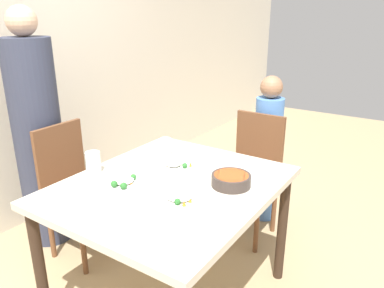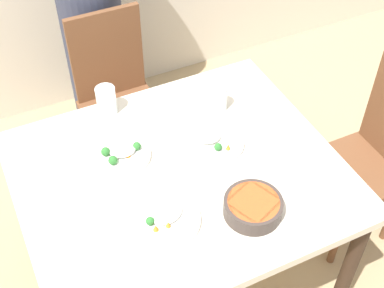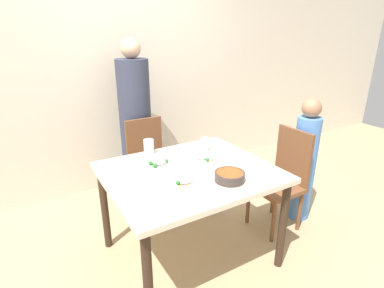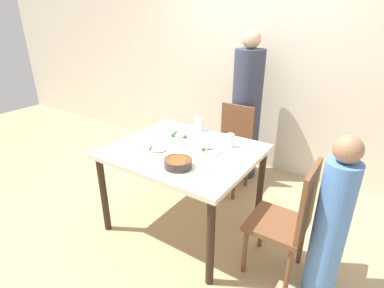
{
  "view_description": "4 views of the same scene",
  "coord_description": "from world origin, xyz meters",
  "px_view_note": "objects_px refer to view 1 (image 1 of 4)",
  "views": [
    {
      "loc": [
        -1.46,
        -1.11,
        1.66
      ],
      "look_at": [
        0.12,
        -0.06,
        0.98
      ],
      "focal_mm": 35.0,
      "sensor_mm": 36.0,
      "label": 1
    },
    {
      "loc": [
        -0.55,
        -1.26,
        2.3
      ],
      "look_at": [
        0.07,
        0.04,
        0.87
      ],
      "focal_mm": 50.0,
      "sensor_mm": 36.0,
      "label": 2
    },
    {
      "loc": [
        -1.01,
        -1.75,
        1.74
      ],
      "look_at": [
        -0.03,
        -0.09,
        1.02
      ],
      "focal_mm": 28.0,
      "sensor_mm": 36.0,
      "label": 3
    },
    {
      "loc": [
        1.35,
        -1.89,
        1.84
      ],
      "look_at": [
        0.14,
        -0.08,
        0.89
      ],
      "focal_mm": 28.0,
      "sensor_mm": 36.0,
      "label": 4
    }
  ],
  "objects_px": {
    "glass_water_tall": "(166,147)",
    "person_child": "(267,153)",
    "person_adult": "(39,140)",
    "plate_rice_adult": "(125,184)",
    "chair_adult_spot": "(74,189)",
    "chair_child_spot": "(252,173)",
    "bowl_curry": "(231,180)"
  },
  "relations": [
    {
      "from": "glass_water_tall",
      "to": "person_child",
      "type": "bearing_deg",
      "value": -19.05
    },
    {
      "from": "person_adult",
      "to": "person_child",
      "type": "distance_m",
      "value": 1.74
    },
    {
      "from": "plate_rice_adult",
      "to": "chair_adult_spot",
      "type": "bearing_deg",
      "value": 73.42
    },
    {
      "from": "chair_adult_spot",
      "to": "person_child",
      "type": "bearing_deg",
      "value": -37.62
    },
    {
      "from": "plate_rice_adult",
      "to": "glass_water_tall",
      "type": "relative_size",
      "value": 1.91
    },
    {
      "from": "chair_child_spot",
      "to": "person_child",
      "type": "xyz_separation_m",
      "value": [
        0.27,
        0.0,
        0.08
      ]
    },
    {
      "from": "plate_rice_adult",
      "to": "person_child",
      "type": "bearing_deg",
      "value": -9.26
    },
    {
      "from": "person_child",
      "to": "chair_child_spot",
      "type": "bearing_deg",
      "value": -180.0
    },
    {
      "from": "chair_child_spot",
      "to": "person_adult",
      "type": "distance_m",
      "value": 1.58
    },
    {
      "from": "chair_child_spot",
      "to": "glass_water_tall",
      "type": "height_order",
      "value": "chair_child_spot"
    },
    {
      "from": "chair_adult_spot",
      "to": "glass_water_tall",
      "type": "xyz_separation_m",
      "value": [
        0.27,
        -0.6,
        0.34
      ]
    },
    {
      "from": "person_adult",
      "to": "glass_water_tall",
      "type": "distance_m",
      "value": 0.97
    },
    {
      "from": "bowl_curry",
      "to": "glass_water_tall",
      "type": "bearing_deg",
      "value": 74.48
    },
    {
      "from": "chair_adult_spot",
      "to": "plate_rice_adult",
      "type": "xyz_separation_m",
      "value": [
        -0.21,
        -0.69,
        0.3
      ]
    },
    {
      "from": "person_adult",
      "to": "glass_water_tall",
      "type": "bearing_deg",
      "value": -73.75
    },
    {
      "from": "bowl_curry",
      "to": "glass_water_tall",
      "type": "distance_m",
      "value": 0.57
    },
    {
      "from": "person_adult",
      "to": "glass_water_tall",
      "type": "xyz_separation_m",
      "value": [
        0.27,
        -0.93,
        0.05
      ]
    },
    {
      "from": "chair_adult_spot",
      "to": "glass_water_tall",
      "type": "bearing_deg",
      "value": -65.65
    },
    {
      "from": "chair_adult_spot",
      "to": "person_adult",
      "type": "bearing_deg",
      "value": 90.0
    },
    {
      "from": "chair_adult_spot",
      "to": "glass_water_tall",
      "type": "relative_size",
      "value": 7.82
    },
    {
      "from": "chair_adult_spot",
      "to": "plate_rice_adult",
      "type": "bearing_deg",
      "value": -106.58
    },
    {
      "from": "person_adult",
      "to": "bowl_curry",
      "type": "xyz_separation_m",
      "value": [
        0.12,
        -1.49,
        0.02
      ]
    },
    {
      "from": "chair_adult_spot",
      "to": "person_child",
      "type": "height_order",
      "value": "person_child"
    },
    {
      "from": "plate_rice_adult",
      "to": "glass_water_tall",
      "type": "xyz_separation_m",
      "value": [
        0.48,
        0.09,
        0.04
      ]
    },
    {
      "from": "glass_water_tall",
      "to": "person_adult",
      "type": "bearing_deg",
      "value": 106.25
    },
    {
      "from": "person_child",
      "to": "person_adult",
      "type": "bearing_deg",
      "value": 133.63
    },
    {
      "from": "chair_child_spot",
      "to": "glass_water_tall",
      "type": "relative_size",
      "value": 7.82
    },
    {
      "from": "plate_rice_adult",
      "to": "bowl_curry",
      "type": "bearing_deg",
      "value": -54.86
    },
    {
      "from": "person_adult",
      "to": "chair_adult_spot",
      "type": "bearing_deg",
      "value": -90.0
    },
    {
      "from": "chair_adult_spot",
      "to": "person_adult",
      "type": "xyz_separation_m",
      "value": [
        -0.0,
        0.33,
        0.29
      ]
    },
    {
      "from": "person_adult",
      "to": "plate_rice_adult",
      "type": "height_order",
      "value": "person_adult"
    },
    {
      "from": "person_child",
      "to": "bowl_curry",
      "type": "relative_size",
      "value": 5.7
    }
  ]
}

